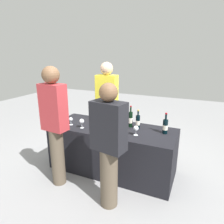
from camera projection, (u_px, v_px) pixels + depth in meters
name	position (u px, v px, depth m)	size (l,w,h in m)	color
ground_plane	(112.00, 169.00, 3.31)	(12.00, 12.00, 0.00)	gray
tasting_table	(112.00, 149.00, 3.20)	(1.95, 0.76, 0.73)	black
wine_bottle_0	(101.00, 116.00, 3.28)	(0.08, 0.08, 0.31)	black
wine_bottle_1	(130.00, 119.00, 3.10)	(0.07, 0.07, 0.34)	black
wine_bottle_2	(138.00, 122.00, 3.04)	(0.06, 0.06, 0.29)	black
wine_bottle_3	(165.00, 126.00, 2.84)	(0.07, 0.07, 0.31)	black
wine_glass_0	(71.00, 120.00, 3.19)	(0.06, 0.06, 0.13)	silver
wine_glass_1	(82.00, 122.00, 3.05)	(0.07, 0.07, 0.15)	silver
wine_glass_2	(123.00, 126.00, 2.87)	(0.07, 0.07, 0.14)	silver
wine_glass_3	(136.00, 129.00, 2.78)	(0.07, 0.07, 0.14)	silver
server_pouring	(107.00, 104.00, 3.70)	(0.39, 0.23, 1.69)	brown
guest_0	(55.00, 122.00, 2.71)	(0.36, 0.23, 1.69)	brown
guest_1	(109.00, 144.00, 2.32)	(0.42, 0.28, 1.54)	brown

